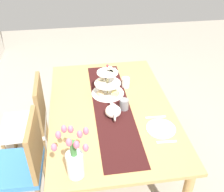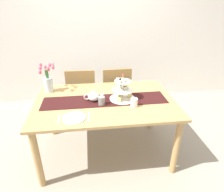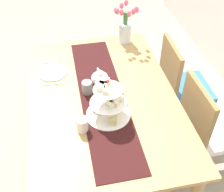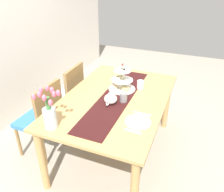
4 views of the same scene
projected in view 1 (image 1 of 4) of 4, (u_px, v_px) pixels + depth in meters
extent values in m
plane|color=gray|center=(111.00, 165.00, 2.76)|extent=(8.00, 8.00, 0.00)
cube|color=tan|center=(111.00, 108.00, 2.33)|extent=(1.61, 1.05, 0.03)
cylinder|color=tan|center=(140.00, 93.00, 3.20)|extent=(0.07, 0.07, 0.72)
cylinder|color=tan|center=(63.00, 99.00, 3.09)|extent=(0.07, 0.07, 0.72)
cylinder|color=olive|center=(4.00, 172.00, 2.43)|extent=(0.04, 0.04, 0.41)
cylinder|color=olive|center=(45.00, 168.00, 2.47)|extent=(0.04, 0.04, 0.41)
cube|color=#3370B7|center=(16.00, 169.00, 2.17)|extent=(0.43, 0.43, 0.05)
cube|color=olive|center=(35.00, 145.00, 2.05)|extent=(0.42, 0.05, 0.45)
cylinder|color=olive|center=(12.00, 133.00, 2.85)|extent=(0.04, 0.04, 0.41)
cylinder|color=olive|center=(7.00, 158.00, 2.56)|extent=(0.04, 0.04, 0.41)
cylinder|color=olive|center=(47.00, 129.00, 2.90)|extent=(0.04, 0.04, 0.41)
cylinder|color=olive|center=(45.00, 154.00, 2.61)|extent=(0.04, 0.04, 0.41)
cube|color=silver|center=(24.00, 126.00, 2.60)|extent=(0.43, 0.43, 0.05)
cube|color=olive|center=(40.00, 103.00, 2.48)|extent=(0.42, 0.05, 0.45)
cube|color=black|center=(112.00, 107.00, 2.32)|extent=(1.43, 0.31, 0.00)
cylinder|color=beige|center=(108.00, 80.00, 2.41)|extent=(0.01, 0.01, 0.28)
cylinder|color=white|center=(108.00, 93.00, 2.49)|extent=(0.30, 0.30, 0.01)
cylinder|color=white|center=(108.00, 83.00, 2.42)|extent=(0.24, 0.24, 0.01)
cylinder|color=white|center=(107.00, 72.00, 2.36)|extent=(0.19, 0.19, 0.01)
cube|color=#DDD488|center=(105.00, 86.00, 2.54)|extent=(0.06, 0.06, 0.05)
cube|color=beige|center=(100.00, 94.00, 2.44)|extent=(0.07, 0.06, 0.04)
cube|color=#DAD17E|center=(115.00, 93.00, 2.44)|extent=(0.08, 0.08, 0.04)
cube|color=#E8E7C4|center=(106.00, 79.00, 2.44)|extent=(0.06, 0.04, 0.03)
cube|color=#F2E3C1|center=(104.00, 80.00, 2.43)|extent=(0.06, 0.07, 0.03)
cube|color=#ECE9BC|center=(100.00, 82.00, 2.40)|extent=(0.05, 0.06, 0.03)
cube|color=silver|center=(103.00, 83.00, 2.39)|extent=(0.05, 0.07, 0.03)
cube|color=silver|center=(108.00, 73.00, 2.31)|extent=(0.06, 0.04, 0.03)
cube|color=beige|center=(110.00, 72.00, 2.32)|extent=(0.06, 0.07, 0.03)
cube|color=beige|center=(113.00, 73.00, 2.32)|extent=(0.06, 0.07, 0.03)
cube|color=#E7E8C3|center=(113.00, 70.00, 2.35)|extent=(0.04, 0.06, 0.03)
cube|color=beige|center=(109.00, 69.00, 2.37)|extent=(0.07, 0.06, 0.03)
sphere|color=red|center=(107.00, 66.00, 2.32)|extent=(0.02, 0.02, 0.02)
ellipsoid|color=white|center=(113.00, 111.00, 2.19)|extent=(0.13, 0.13, 0.10)
cone|color=white|center=(113.00, 105.00, 2.15)|extent=(0.06, 0.06, 0.04)
cylinder|color=white|center=(112.00, 104.00, 2.25)|extent=(0.07, 0.02, 0.06)
torus|color=white|center=(115.00, 117.00, 2.12)|extent=(0.07, 0.01, 0.07)
cylinder|color=silver|center=(75.00, 165.00, 1.68)|extent=(0.11, 0.11, 0.18)
cylinder|color=#3D7538|center=(73.00, 149.00, 1.60)|extent=(0.04, 0.04, 0.12)
ellipsoid|color=#E5607A|center=(71.00, 129.00, 1.62)|extent=(0.04, 0.04, 0.06)
ellipsoid|color=#E5607A|center=(64.00, 129.00, 1.60)|extent=(0.04, 0.04, 0.06)
ellipsoid|color=#E5607A|center=(58.00, 135.00, 1.57)|extent=(0.04, 0.04, 0.06)
ellipsoid|color=#E5607A|center=(54.00, 147.00, 1.53)|extent=(0.04, 0.04, 0.06)
ellipsoid|color=#E5607A|center=(69.00, 142.00, 1.48)|extent=(0.04, 0.04, 0.06)
ellipsoid|color=#E5607A|center=(76.00, 145.00, 1.50)|extent=(0.04, 0.04, 0.06)
ellipsoid|color=#E5607A|center=(86.00, 148.00, 1.53)|extent=(0.04, 0.04, 0.06)
ellipsoid|color=#E5607A|center=(86.00, 131.00, 1.59)|extent=(0.04, 0.04, 0.06)
ellipsoid|color=#E5607A|center=(80.00, 134.00, 1.59)|extent=(0.04, 0.04, 0.06)
cylinder|color=white|center=(161.00, 129.00, 2.09)|extent=(0.23, 0.23, 0.01)
cube|color=silver|center=(167.00, 142.00, 1.97)|extent=(0.02, 0.15, 0.01)
cube|color=silver|center=(156.00, 117.00, 2.21)|extent=(0.02, 0.17, 0.01)
cylinder|color=slate|center=(124.00, 104.00, 2.27)|extent=(0.08, 0.08, 0.09)
cylinder|color=white|center=(126.00, 82.00, 2.56)|extent=(0.08, 0.08, 0.09)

